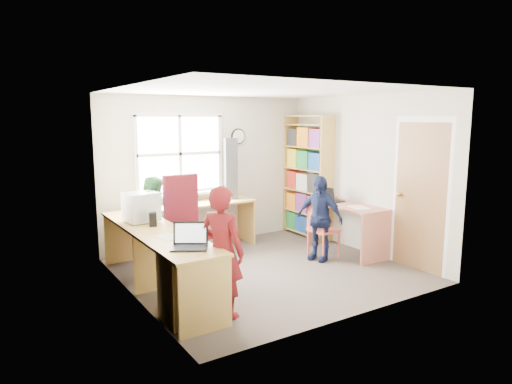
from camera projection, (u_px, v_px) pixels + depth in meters
room at (263, 181)px, 6.11m from camera, size 3.64×3.44×2.44m
l_desk at (185, 259)px, 5.22m from camera, size 2.38×2.95×0.75m
right_desk at (347, 217)px, 7.00m from camera, size 0.66×1.33×0.75m
bookshelf at (307, 179)px, 7.91m from camera, size 0.30×1.02×2.10m
swivel_chair at (186, 231)px, 6.10m from camera, size 0.62×0.62×1.30m
wooden_chair at (321, 227)px, 6.72m from camera, size 0.39×0.39×0.86m
crt_monitor at (141, 207)px, 5.76m from camera, size 0.43×0.39×0.38m
laptop_left at (190, 242)px, 4.65m from camera, size 0.46×0.44×0.25m
laptop_right at (330, 198)px, 7.20m from camera, size 0.31×0.36×0.24m
speaker_a at (153, 219)px, 5.54m from camera, size 0.10×0.10×0.17m
speaker_b at (137, 212)px, 5.99m from camera, size 0.09×0.09×0.18m
cd_tower at (231, 169)px, 7.37m from camera, size 0.24×0.22×0.99m
game_box at (325, 198)px, 7.35m from camera, size 0.36×0.36×0.06m
paper_a at (169, 237)px, 5.05m from camera, size 0.25×0.33×0.00m
paper_b at (359, 207)px, 6.71m from camera, size 0.32×0.39×0.00m
potted_plant at (188, 194)px, 7.02m from camera, size 0.17×0.14×0.31m
person_red at (222, 252)px, 4.69m from camera, size 0.54×0.60×1.39m
person_green at (156, 223)px, 6.24m from camera, size 0.75×0.79×1.28m
person_navy at (319, 218)px, 6.60m from camera, size 0.54×0.79×1.24m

